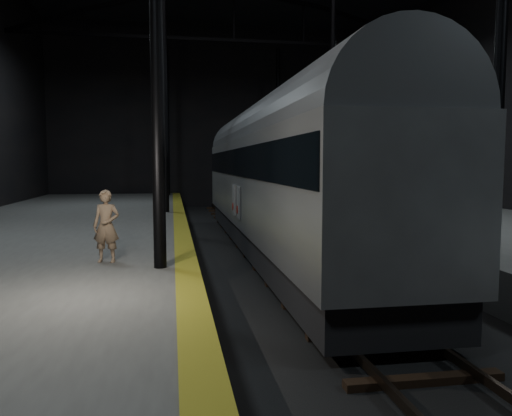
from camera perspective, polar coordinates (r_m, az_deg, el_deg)
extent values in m
plane|color=black|center=(15.16, 4.16, -6.90)|extent=(44.00, 44.00, 0.00)
cube|color=#4E4E4B|center=(15.17, -24.67, -5.43)|extent=(9.00, 43.80, 1.00)
cube|color=olive|center=(14.57, -8.36, -3.42)|extent=(0.50, 43.80, 0.01)
cube|color=#3F3328|center=(14.98, 1.47, -6.37)|extent=(0.08, 43.00, 0.14)
cube|color=#3F3328|center=(15.31, 6.79, -6.15)|extent=(0.08, 43.00, 0.14)
cube|color=black|center=(15.15, 4.16, -6.68)|extent=(2.40, 42.00, 0.12)
cylinder|color=black|center=(10.78, -11.36, 20.30)|extent=(0.26, 0.26, 10.00)
cylinder|color=black|center=(13.04, 26.22, 17.20)|extent=(0.26, 0.26, 10.00)
cylinder|color=black|center=(22.58, -10.41, 12.29)|extent=(0.26, 0.26, 10.00)
cylinder|color=black|center=(23.74, 8.69, 11.97)|extent=(0.26, 0.26, 10.00)
cylinder|color=black|center=(34.52, -10.12, 9.80)|extent=(0.26, 0.26, 10.00)
cylinder|color=black|center=(35.29, 2.50, 9.77)|extent=(0.26, 0.26, 10.00)
cube|color=black|center=(29.43, -2.54, 18.59)|extent=(23.60, 0.15, 0.18)
cube|color=gray|center=(17.02, 2.43, 2.93)|extent=(2.85, 19.62, 2.94)
cube|color=black|center=(17.19, 2.40, -3.23)|extent=(2.60, 19.23, 0.83)
cube|color=black|center=(17.01, 2.43, 5.24)|extent=(2.90, 19.33, 0.88)
cylinder|color=slate|center=(17.03, 2.44, 7.88)|extent=(2.79, 19.43, 2.79)
cube|color=black|center=(10.78, 10.11, -10.37)|extent=(1.77, 2.16, 0.34)
cube|color=black|center=(23.94, -1.01, -1.72)|extent=(1.77, 2.16, 0.34)
cube|color=silver|center=(15.84, -1.99, 0.63)|extent=(0.04, 0.74, 1.03)
cube|color=silver|center=(17.01, -2.51, 0.94)|extent=(0.04, 0.74, 1.03)
cylinder|color=maroon|center=(16.04, -2.14, -0.19)|extent=(0.03, 0.26, 0.26)
cylinder|color=maroon|center=(17.20, -2.65, 0.17)|extent=(0.03, 0.26, 0.26)
imported|color=#93755A|center=(11.35, -16.74, -1.99)|extent=(0.64, 0.49, 1.59)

